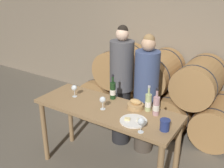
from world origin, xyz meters
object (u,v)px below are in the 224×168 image
at_px(wine_bottle_red, 113,90).
at_px(wine_glass_far_left, 74,88).
at_px(bread_basket, 135,105).
at_px(cheese_plate, 133,121).
at_px(tasting_table, 106,117).
at_px(wine_bottle_white, 148,102).
at_px(person_left, 121,87).
at_px(blue_crock, 165,125).
at_px(person_right, 146,95).
at_px(wine_glass_center, 141,122).
at_px(wine_bottle_rose, 156,106).
at_px(wine_glass_left, 103,100).

xyz_separation_m(wine_bottle_red, wine_glass_far_left, (-0.44, -0.21, 0.00)).
bearing_deg(bread_basket, cheese_plate, -65.84).
height_order(tasting_table, wine_bottle_white, wine_bottle_white).
distance_m(person_left, wine_glass_far_left, 0.72).
bearing_deg(blue_crock, cheese_plate, -176.39).
height_order(tasting_table, blue_crock, blue_crock).
bearing_deg(person_right, wine_bottle_red, -121.11).
bearing_deg(cheese_plate, person_left, 128.06).
distance_m(cheese_plate, wine_glass_center, 0.23).
bearing_deg(wine_glass_center, person_left, 129.85).
relative_size(person_left, wine_bottle_rose, 5.53).
bearing_deg(wine_bottle_rose, tasting_table, -165.00).
xyz_separation_m(bread_basket, wine_glass_far_left, (-0.80, -0.13, 0.07)).
bearing_deg(wine_glass_far_left, wine_bottle_white, 9.75).
height_order(wine_bottle_white, wine_bottle_rose, wine_bottle_rose).
relative_size(blue_crock, wine_glass_center, 0.74).
xyz_separation_m(tasting_table, cheese_plate, (0.42, -0.11, 0.14)).
bearing_deg(blue_crock, person_left, 141.43).
distance_m(wine_glass_left, wine_glass_center, 0.62).
distance_m(wine_bottle_white, wine_glass_center, 0.46).
height_order(blue_crock, bread_basket, same).
xyz_separation_m(bread_basket, wine_glass_left, (-0.31, -0.22, 0.07)).
distance_m(blue_crock, bread_basket, 0.53).
distance_m(person_right, wine_bottle_rose, 0.65).
xyz_separation_m(person_left, cheese_plate, (0.61, -0.77, 0.02)).
height_order(wine_bottle_red, wine_bottle_rose, wine_bottle_red).
relative_size(wine_bottle_white, wine_bottle_rose, 0.96).
distance_m(tasting_table, wine_glass_far_left, 0.56).
height_order(person_right, wine_glass_center, person_right).
xyz_separation_m(wine_bottle_white, wine_glass_left, (-0.45, -0.25, 0.01)).
bearing_deg(wine_bottle_white, bread_basket, -168.21).
distance_m(person_left, cheese_plate, 0.98).
bearing_deg(wine_bottle_white, wine_bottle_rose, -20.07).
distance_m(wine_bottle_rose, wine_glass_left, 0.60).
bearing_deg(wine_glass_far_left, wine_bottle_rose, 6.49).
bearing_deg(bread_basket, wine_bottle_red, 167.56).
bearing_deg(tasting_table, wine_glass_left, -97.43).
xyz_separation_m(wine_bottle_rose, wine_glass_far_left, (-1.06, -0.12, 0.00)).
relative_size(person_left, wine_glass_left, 11.18).
bearing_deg(person_right, tasting_table, -106.20).
height_order(person_right, wine_glass_far_left, person_right).
bearing_deg(wine_bottle_red, person_right, 58.89).
xyz_separation_m(tasting_table, blue_crock, (0.76, -0.09, 0.20)).
relative_size(wine_glass_far_left, wine_glass_left, 1.00).
distance_m(blue_crock, cheese_plate, 0.34).
relative_size(bread_basket, wine_glass_left, 1.20).
distance_m(cheese_plate, wine_glass_left, 0.45).
bearing_deg(blue_crock, wine_glass_left, 177.36).
xyz_separation_m(tasting_table, wine_bottle_rose, (0.56, 0.15, 0.24)).
bearing_deg(tasting_table, wine_bottle_red, 104.39).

